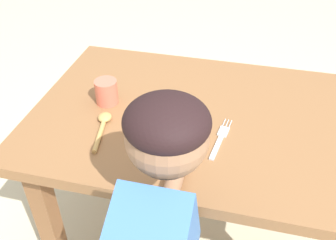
# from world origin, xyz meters

# --- Properties ---
(dining_table) EXTENTS (1.11, 0.75, 0.70)m
(dining_table) POSITION_xyz_m (0.00, 0.00, 0.60)
(dining_table) COLOR brown
(dining_table) RESTS_ON ground_plane
(plate) EXTENTS (0.21, 0.21, 0.05)m
(plate) POSITION_xyz_m (-0.09, -0.12, 0.72)
(plate) COLOR orange
(plate) RESTS_ON dining_table
(fork) EXTENTS (0.05, 0.20, 0.01)m
(fork) POSITION_xyz_m (0.07, -0.11, 0.71)
(fork) COLOR silver
(fork) RESTS_ON dining_table
(spoon) EXTENTS (0.06, 0.19, 0.02)m
(spoon) POSITION_xyz_m (-0.29, -0.14, 0.71)
(spoon) COLOR tan
(spoon) RESTS_ON dining_table
(drinking_cup) EXTENTS (0.08, 0.08, 0.08)m
(drinking_cup) POSITION_xyz_m (-0.33, -0.01, 0.74)
(drinking_cup) COLOR #E06C55
(drinking_cup) RESTS_ON dining_table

